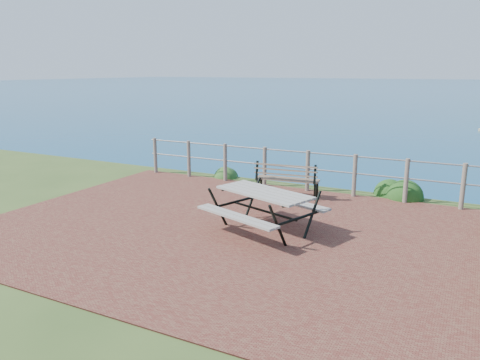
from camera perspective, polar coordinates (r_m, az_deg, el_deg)
The scene contains 7 objects.
ground at distance 8.68m, azimuth 0.83°, elevation -6.39°, with size 10.00×7.00×0.12m, color brown.
ocean at distance 207.38m, azimuth 26.68°, elevation 11.14°, with size 1200.00×1200.00×0.00m, color #145D7B.
safety_railing at distance 11.52m, azimuth 8.25°, elevation 1.39°, with size 9.40×0.10×1.00m.
picnic_table at distance 8.55m, azimuth 2.94°, elevation -3.30°, with size 1.94×1.49×0.76m.
park_bench at distance 10.97m, azimuth 5.82°, elevation 0.74°, with size 1.51×0.55×0.83m.
shrub_lip_west at distance 13.28m, azimuth -2.21°, elevation 0.58°, with size 0.81×0.81×0.57m, color #265921.
shrub_lip_east at distance 11.77m, azimuth 18.56°, elevation -1.79°, with size 0.87×0.87×0.66m, color #194515.
Camera 1 is at (3.62, -7.33, 2.93)m, focal length 35.00 mm.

